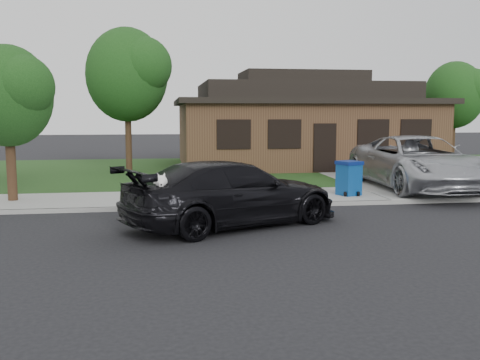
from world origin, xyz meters
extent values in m
plane|color=black|center=(0.00, 0.00, 0.00)|extent=(120.00, 120.00, 0.00)
cube|color=gray|center=(0.00, 5.00, 0.06)|extent=(60.00, 3.00, 0.12)
cube|color=gray|center=(0.00, 3.50, 0.06)|extent=(60.00, 0.12, 0.12)
cube|color=#193814|center=(0.00, 13.00, 0.07)|extent=(60.00, 13.00, 0.13)
cube|color=gray|center=(6.00, 10.00, 0.07)|extent=(4.50, 13.00, 0.14)
imported|color=black|center=(-1.39, 1.14, 0.79)|extent=(5.87, 4.27, 1.58)
ellipsoid|color=white|center=(-3.08, 0.11, 1.17)|extent=(0.34, 0.40, 0.30)
sphere|color=white|center=(-3.08, -0.12, 1.27)|extent=(0.26, 0.26, 0.26)
cube|color=white|center=(-3.08, -0.24, 1.22)|extent=(0.09, 0.12, 0.08)
sphere|color=black|center=(-3.08, -0.30, 1.22)|extent=(0.04, 0.04, 0.04)
cone|color=white|center=(-3.15, -0.07, 1.40)|extent=(0.11, 0.11, 0.14)
cone|color=white|center=(-3.02, -0.07, 1.40)|extent=(0.11, 0.11, 0.14)
imported|color=#AEB0B6|center=(5.66, 5.71, 1.04)|extent=(3.16, 6.57, 1.80)
cube|color=navy|center=(2.84, 4.69, 0.61)|extent=(0.78, 0.78, 0.98)
cube|color=navy|center=(2.84, 4.69, 1.15)|extent=(0.85, 0.85, 0.11)
cylinder|color=black|center=(2.62, 4.39, 0.20)|extent=(0.11, 0.16, 0.15)
cylinder|color=black|center=(3.05, 4.39, 0.20)|extent=(0.11, 0.16, 0.15)
cube|color=#422B1C|center=(4.00, 15.00, 1.63)|extent=(12.00, 8.00, 3.00)
cube|color=black|center=(4.00, 15.00, 3.25)|extent=(12.60, 8.60, 0.25)
cube|color=black|center=(4.00, 15.00, 3.78)|extent=(10.00, 6.50, 0.80)
cube|color=black|center=(4.00, 15.00, 4.48)|extent=(6.00, 3.50, 0.60)
cube|color=black|center=(4.00, 10.97, 1.23)|extent=(1.00, 0.06, 2.10)
cube|color=black|center=(0.00, 10.97, 1.83)|extent=(1.30, 0.05, 1.10)
cube|color=black|center=(2.20, 10.97, 1.83)|extent=(1.30, 0.05, 1.10)
cube|color=black|center=(6.20, 10.97, 1.83)|extent=(1.30, 0.05, 1.10)
cube|color=black|center=(8.20, 10.97, 1.83)|extent=(1.30, 0.05, 1.10)
cylinder|color=#332114|center=(-4.50, 13.00, 1.37)|extent=(0.28, 0.28, 2.48)
ellipsoid|color=#143811|center=(-4.50, 13.00, 4.41)|extent=(3.60, 3.60, 4.14)
sphere|color=#26591E|center=(-3.78, 12.46, 4.77)|extent=(2.52, 2.52, 2.52)
cylinder|color=#332114|center=(12.00, 14.50, 1.14)|extent=(0.28, 0.28, 2.03)
ellipsoid|color=#143811|center=(12.00, 14.50, 3.65)|extent=(3.00, 3.00, 3.45)
sphere|color=#26591E|center=(12.60, 14.05, 3.95)|extent=(2.10, 2.10, 2.10)
cylinder|color=#332114|center=(-7.50, 5.20, 1.02)|extent=(0.28, 0.28, 1.80)
ellipsoid|color=#143811|center=(-7.50, 5.20, 3.22)|extent=(2.60, 2.60, 2.99)
sphere|color=#26591E|center=(-6.98, 4.81, 3.48)|extent=(1.82, 1.82, 1.82)
camera|label=1|loc=(-3.08, -11.49, 2.70)|focal=40.00mm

